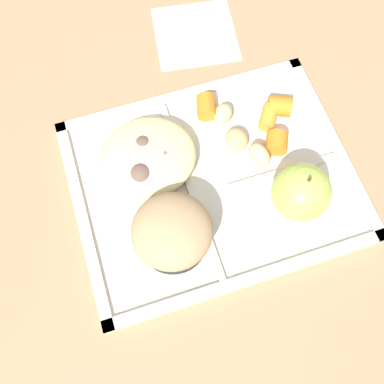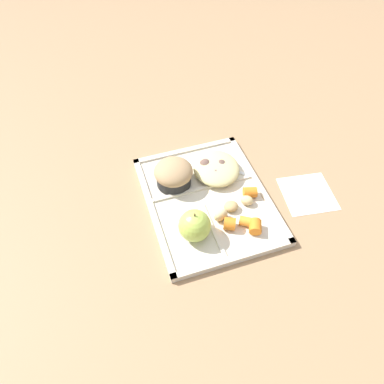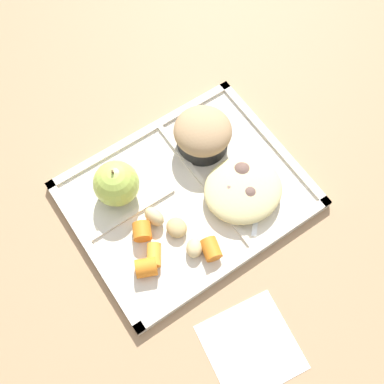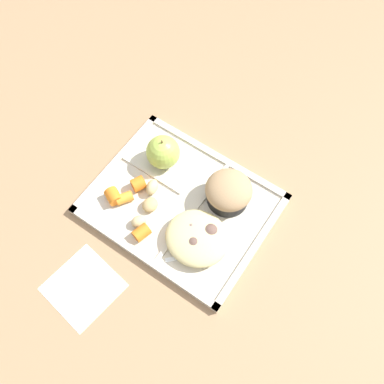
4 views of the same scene
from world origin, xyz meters
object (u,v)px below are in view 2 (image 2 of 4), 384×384
(lunch_tray, at_px, (207,200))
(bran_muffin, at_px, (174,174))
(plastic_fork, at_px, (215,164))
(green_apple, at_px, (195,226))

(lunch_tray, height_order, bran_muffin, bran_muffin)
(lunch_tray, xyz_separation_m, plastic_fork, (0.10, -0.06, 0.01))
(bran_muffin, bearing_deg, green_apple, 180.00)
(lunch_tray, height_order, green_apple, green_apple)
(lunch_tray, xyz_separation_m, bran_muffin, (0.07, 0.06, 0.04))
(lunch_tray, distance_m, plastic_fork, 0.12)
(lunch_tray, distance_m, bran_muffin, 0.10)
(lunch_tray, xyz_separation_m, green_apple, (-0.09, 0.06, 0.04))
(green_apple, xyz_separation_m, plastic_fork, (0.19, -0.12, -0.03))
(bran_muffin, height_order, plastic_fork, bran_muffin)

